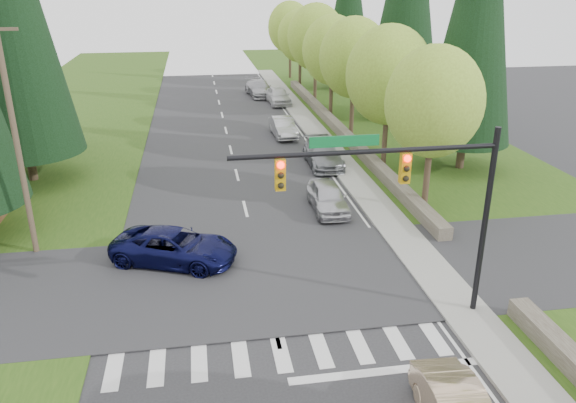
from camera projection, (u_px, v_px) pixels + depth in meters
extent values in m
cube|color=#284B14|center=(444.00, 169.00, 35.33)|extent=(14.00, 110.00, 0.06)
cube|color=#284B14|center=(6.00, 193.00, 31.40)|extent=(14.00, 110.00, 0.06)
cube|color=#28282B|center=(263.00, 280.00, 22.38)|extent=(120.00, 8.00, 0.10)
cube|color=gray|center=(342.00, 163.00, 36.23)|extent=(1.80, 80.00, 0.13)
cube|color=gray|center=(330.00, 164.00, 36.10)|extent=(0.20, 80.00, 0.13)
cube|color=#4C4438|center=(338.00, 128.00, 43.72)|extent=(0.70, 40.00, 0.70)
cylinder|color=black|center=(485.00, 225.00, 19.00)|extent=(0.20, 0.20, 6.80)
cylinder|color=black|center=(366.00, 152.00, 17.31)|extent=(8.60, 0.16, 0.16)
cube|color=#0C662D|center=(344.00, 141.00, 17.12)|extent=(2.20, 0.04, 0.35)
cube|color=#BF8C0C|center=(405.00, 168.00, 17.73)|extent=(0.32, 0.24, 1.00)
sphere|color=#FF0C05|center=(408.00, 159.00, 17.47)|extent=(0.22, 0.22, 0.22)
cube|color=#BF8C0C|center=(280.00, 175.00, 17.13)|extent=(0.32, 0.24, 1.00)
sphere|color=#FF0C05|center=(281.00, 165.00, 16.87)|extent=(0.22, 0.22, 0.22)
cylinder|color=#473828|center=(17.00, 142.00, 22.76)|extent=(0.24, 0.24, 10.00)
cylinder|color=#38281C|center=(428.00, 165.00, 28.39)|extent=(0.32, 0.32, 4.76)
ellipsoid|color=olive|center=(434.00, 102.00, 27.19)|extent=(4.80, 4.80, 5.52)
cylinder|color=#38281C|center=(385.00, 129.00, 34.79)|extent=(0.32, 0.32, 4.93)
ellipsoid|color=olive|center=(389.00, 75.00, 33.55)|extent=(5.20, 5.20, 5.98)
cylinder|color=#38281C|center=(352.00, 105.00, 41.16)|extent=(0.32, 0.32, 5.04)
ellipsoid|color=olive|center=(354.00, 58.00, 39.89)|extent=(5.00, 5.00, 5.75)
cylinder|color=#38281C|center=(331.00, 90.00, 47.63)|extent=(0.32, 0.32, 4.82)
ellipsoid|color=olive|center=(332.00, 50.00, 46.42)|extent=(5.00, 5.00, 5.75)
cylinder|color=#38281C|center=(315.00, 75.00, 54.00)|extent=(0.32, 0.32, 5.15)
ellipsoid|color=olive|center=(316.00, 37.00, 52.71)|extent=(5.40, 5.40, 6.21)
cylinder|color=#38281C|center=(300.00, 67.00, 60.47)|extent=(0.32, 0.32, 4.70)
ellipsoid|color=olive|center=(300.00, 36.00, 59.29)|extent=(4.80, 4.80, 5.52)
cylinder|color=#38281C|center=(290.00, 57.00, 66.85)|extent=(0.32, 0.32, 4.98)
ellipsoid|color=olive|center=(290.00, 27.00, 65.60)|extent=(5.20, 5.20, 5.98)
cylinder|color=#38281C|center=(31.00, 164.00, 33.02)|extent=(0.50, 0.50, 2.00)
cylinder|color=#38281C|center=(23.00, 139.00, 38.22)|extent=(0.50, 0.50, 2.00)
cylinder|color=#38281C|center=(461.00, 153.00, 35.13)|extent=(0.50, 0.50, 2.00)
cone|color=black|center=(479.00, 5.00, 31.87)|extent=(5.44, 5.44, 16.00)
cylinder|color=#38281C|center=(399.00, 106.00, 48.11)|extent=(0.50, 0.50, 2.00)
cylinder|color=#38281C|center=(346.00, 79.00, 60.80)|extent=(0.50, 0.50, 2.00)
imported|color=#0B0C37|center=(175.00, 247.00, 23.47)|extent=(5.76, 4.20, 1.45)
imported|color=#BBBAC0|center=(328.00, 197.00, 28.84)|extent=(1.75, 4.26, 1.44)
imported|color=slate|center=(323.00, 154.00, 35.79)|extent=(2.12, 5.06, 1.46)
imported|color=#A6A6AB|center=(283.00, 127.00, 42.44)|extent=(1.71, 4.43, 1.44)
imported|color=silver|center=(279.00, 96.00, 53.39)|extent=(2.10, 4.81, 1.61)
imported|color=#9C9CA1|center=(259.00, 88.00, 57.11)|extent=(2.74, 5.59, 1.57)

